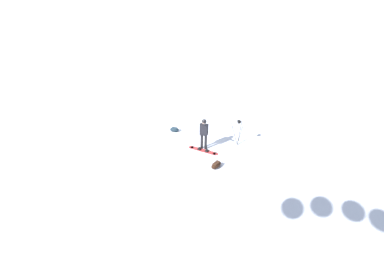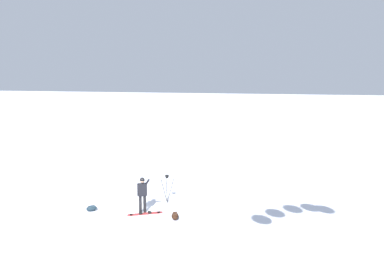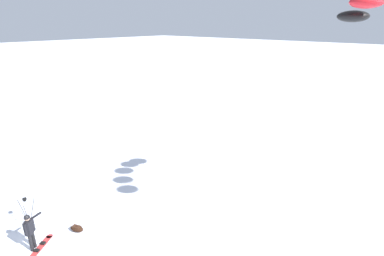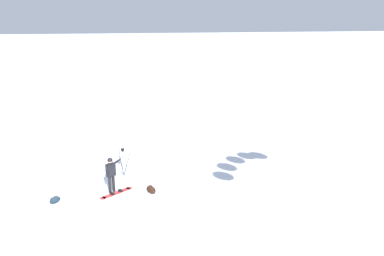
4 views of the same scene
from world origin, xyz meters
name	(u,v)px [view 4 (image 4 of 4)]	position (x,y,z in m)	size (l,w,h in m)	color
ground_plane	(97,198)	(0.00, 0.00, 0.00)	(300.00, 300.00, 0.00)	white
snowboarder	(111,171)	(-0.49, 0.66, 1.07)	(0.54, 0.75, 1.77)	black
snowboard	(116,193)	(-0.35, 0.85, 0.02)	(1.09, 1.48, 0.10)	#B23333
gear_bag_large	(55,200)	(0.08, -1.82, 0.14)	(0.62, 0.59, 0.26)	#192833
camera_tripod	(123,157)	(-2.33, 1.21, 1.05)	(0.73, 0.62, 1.49)	#262628
gear_bag_small	(151,190)	(-0.15, 2.47, 0.15)	(0.75, 0.55, 0.29)	black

